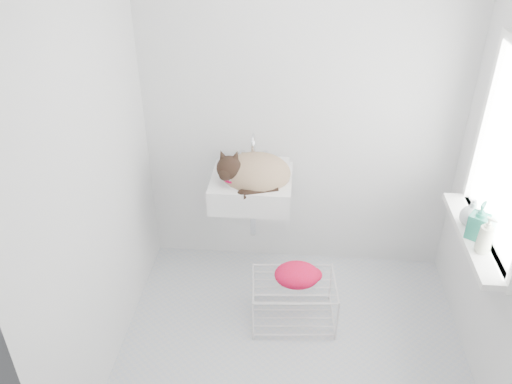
# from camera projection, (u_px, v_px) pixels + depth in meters

# --- Properties ---
(floor) EXTENTS (2.20, 2.00, 0.02)m
(floor) POSITION_uv_depth(u_px,v_px,m) (292.00, 352.00, 3.31)
(floor) COLOR #B2B2B2
(floor) RESTS_ON ground
(back_wall) EXTENTS (2.20, 0.02, 2.50)m
(back_wall) POSITION_uv_depth(u_px,v_px,m) (302.00, 109.00, 3.51)
(back_wall) COLOR silver
(back_wall) RESTS_ON ground
(left_wall) EXTENTS (0.02, 2.00, 2.50)m
(left_wall) POSITION_uv_depth(u_px,v_px,m) (91.00, 175.00, 2.74)
(left_wall) COLOR silver
(left_wall) RESTS_ON ground
(window_glass) EXTENTS (0.01, 0.80, 1.00)m
(window_glass) POSITION_uv_depth(u_px,v_px,m) (511.00, 156.00, 2.70)
(window_glass) COLOR white
(window_glass) RESTS_ON right_wall
(window_frame) EXTENTS (0.04, 0.90, 1.10)m
(window_frame) POSITION_uv_depth(u_px,v_px,m) (508.00, 156.00, 2.70)
(window_frame) COLOR white
(window_frame) RESTS_ON right_wall
(windowsill) EXTENTS (0.16, 0.88, 0.04)m
(windowsill) POSITION_uv_depth(u_px,v_px,m) (474.00, 236.00, 2.98)
(windowsill) COLOR white
(windowsill) RESTS_ON right_wall
(sink) EXTENTS (0.55, 0.48, 0.22)m
(sink) POSITION_uv_depth(u_px,v_px,m) (252.00, 177.00, 3.52)
(sink) COLOR white
(sink) RESTS_ON back_wall
(faucet) EXTENTS (0.20, 0.14, 0.20)m
(faucet) POSITION_uv_depth(u_px,v_px,m) (254.00, 147.00, 3.60)
(faucet) COLOR silver
(faucet) RESTS_ON sink
(cat) EXTENTS (0.49, 0.41, 0.31)m
(cat) POSITION_uv_depth(u_px,v_px,m) (253.00, 173.00, 3.48)
(cat) COLOR tan
(cat) RESTS_ON sink
(wire_rack) EXTENTS (0.57, 0.42, 0.32)m
(wire_rack) POSITION_uv_depth(u_px,v_px,m) (293.00, 302.00, 3.49)
(wire_rack) COLOR silver
(wire_rack) RESTS_ON floor
(towel) EXTENTS (0.32, 0.24, 0.12)m
(towel) POSITION_uv_depth(u_px,v_px,m) (297.00, 279.00, 3.38)
(towel) COLOR #CA0006
(towel) RESTS_ON wire_rack
(bottle_a) EXTENTS (0.10, 0.10, 0.19)m
(bottle_a) POSITION_uv_depth(u_px,v_px,m) (481.00, 251.00, 2.83)
(bottle_a) COLOR silver
(bottle_a) RESTS_ON windowsill
(bottle_b) EXTENTS (0.14, 0.14, 0.22)m
(bottle_b) POSITION_uv_depth(u_px,v_px,m) (475.00, 237.00, 2.94)
(bottle_b) COLOR #227864
(bottle_b) RESTS_ON windowsill
(bottle_c) EXTENTS (0.18, 0.18, 0.17)m
(bottle_c) POSITION_uv_depth(u_px,v_px,m) (469.00, 224.00, 3.05)
(bottle_c) COLOR silver
(bottle_c) RESTS_ON windowsill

